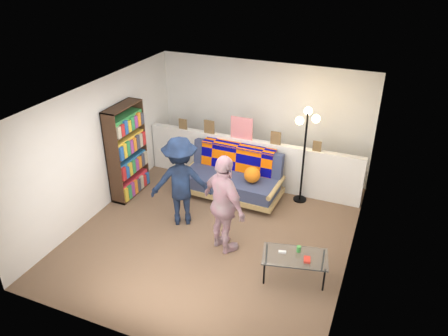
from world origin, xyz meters
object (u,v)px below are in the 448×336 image
(person_left, at_px, (181,182))
(person_right, at_px, (224,205))
(floor_lamp, at_px, (306,137))
(bookshelf, at_px, (127,154))
(futon_sofa, at_px, (233,177))
(coffee_table, at_px, (295,257))

(person_left, relative_size, person_right, 0.97)
(floor_lamp, relative_size, person_left, 1.14)
(bookshelf, height_order, floor_lamp, floor_lamp)
(person_left, bearing_deg, futon_sofa, -139.68)
(person_left, distance_m, person_right, 1.08)
(coffee_table, distance_m, person_left, 2.37)
(coffee_table, relative_size, person_left, 0.64)
(coffee_table, bearing_deg, floor_lamp, 101.41)
(person_left, bearing_deg, bookshelf, -46.63)
(floor_lamp, bearing_deg, coffee_table, -78.59)
(coffee_table, xyz_separation_m, person_left, (-2.22, 0.68, 0.44))
(futon_sofa, distance_m, bookshelf, 2.09)
(futon_sofa, distance_m, floor_lamp, 1.62)
(coffee_table, height_order, person_left, person_left)
(floor_lamp, bearing_deg, person_right, -111.53)
(coffee_table, bearing_deg, person_right, 169.02)
(bookshelf, distance_m, person_right, 2.58)
(futon_sofa, relative_size, person_right, 1.18)
(bookshelf, distance_m, person_left, 1.50)
(bookshelf, distance_m, coffee_table, 3.85)
(floor_lamp, xyz_separation_m, person_right, (-0.78, -1.99, -0.48))
(coffee_table, bearing_deg, bookshelf, 162.21)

